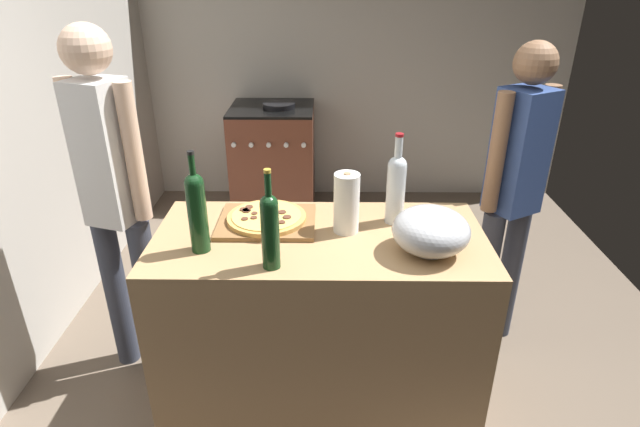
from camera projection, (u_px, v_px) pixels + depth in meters
ground_plane at (343, 291)px, 3.34m from camera, size 3.84×3.78×0.02m
kitchen_wall_rear at (341, 45)px, 4.24m from camera, size 3.84×0.10×2.60m
kitchen_wall_left at (40, 88)px, 2.78m from camera, size 0.10×3.78×2.60m
counter at (320, 329)px, 2.25m from camera, size 1.33×0.64×0.93m
cutting_board at (267, 222)px, 2.14m from camera, size 0.40×0.32×0.02m
pizza at (266, 217)px, 2.13m from camera, size 0.33×0.33×0.03m
mixing_bowl at (431, 231)px, 1.90m from camera, size 0.29×0.29×0.18m
paper_towel_roll at (346, 203)px, 2.03m from camera, size 0.10×0.10×0.25m
wine_bottle_amber at (270, 228)px, 1.77m from camera, size 0.06×0.06×0.37m
wine_bottle_clear at (396, 186)px, 2.09m from camera, size 0.08×0.08×0.38m
wine_bottle_dark at (197, 209)px, 1.87m from camera, size 0.07×0.07×0.39m
stove at (274, 159)px, 4.26m from camera, size 0.66×0.63×0.92m
person_in_stripes at (113, 192)px, 2.30m from camera, size 0.36×0.25×1.70m
person_in_red at (513, 187)px, 2.51m from camera, size 0.34×0.28×1.61m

